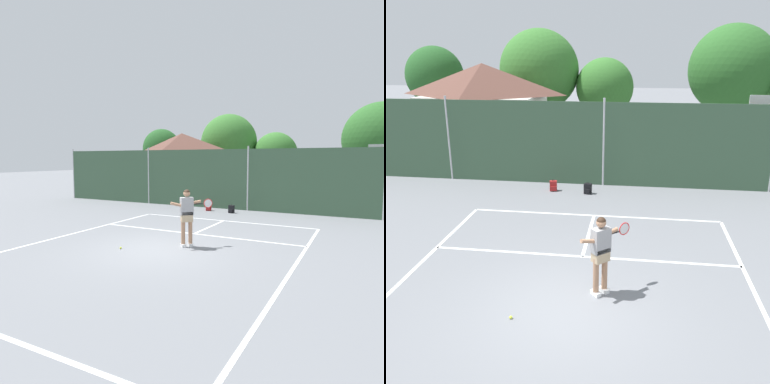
{
  "view_description": "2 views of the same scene",
  "coord_description": "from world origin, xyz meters",
  "views": [
    {
      "loc": [
        5.62,
        -8.66,
        2.83
      ],
      "look_at": [
        -1.11,
        4.49,
        1.36
      ],
      "focal_mm": 31.47,
      "sensor_mm": 36.0,
      "label": 1
    },
    {
      "loc": [
        1.3,
        -7.64,
        5.18
      ],
      "look_at": [
        -0.48,
        5.04,
        0.96
      ],
      "focal_mm": 39.68,
      "sensor_mm": 36.0,
      "label": 2
    }
  ],
  "objects": [
    {
      "name": "court_markings",
      "position": [
        0.0,
        0.65,
        0.0
      ],
      "size": [
        8.3,
        11.1,
        0.01
      ],
      "color": "white",
      "rests_on": "ground"
    },
    {
      "name": "basketball_hoop",
      "position": [
        6.2,
        10.61,
        2.31
      ],
      "size": [
        0.9,
        0.67,
        3.55
      ],
      "color": "#284CB2",
      "rests_on": "ground"
    },
    {
      "name": "tennis_player",
      "position": [
        0.63,
        0.73,
        1.11
      ],
      "size": [
        1.03,
        1.09,
        1.85
      ],
      "color": "silver",
      "rests_on": "ground"
    },
    {
      "name": "backpack_red",
      "position": [
        -1.87,
        7.95,
        0.19
      ],
      "size": [
        0.31,
        0.29,
        0.46
      ],
      "color": "maroon",
      "rests_on": "ground"
    },
    {
      "name": "backpack_black",
      "position": [
        -0.49,
        7.78,
        0.19
      ],
      "size": [
        0.31,
        0.28,
        0.46
      ],
      "color": "black",
      "rests_on": "ground"
    },
    {
      "name": "ground_plane",
      "position": [
        0.0,
        0.0,
        0.0
      ],
      "size": [
        120.0,
        120.0,
        0.0
      ],
      "primitive_type": "plane",
      "color": "slate"
    },
    {
      "name": "treeline_backdrop",
      "position": [
        1.61,
        18.24,
        3.98
      ],
      "size": [
        25.26,
        4.46,
        6.74
      ],
      "color": "brown",
      "rests_on": "ground"
    },
    {
      "name": "chainlink_fence",
      "position": [
        0.0,
        9.0,
        1.68
      ],
      "size": [
        26.09,
        0.09,
        3.51
      ],
      "color": "#38563D",
      "rests_on": "ground"
    },
    {
      "name": "clubhouse_building",
      "position": [
        -6.4,
        13.18,
        2.42
      ],
      "size": [
        6.02,
        4.57,
        4.68
      ],
      "color": "silver",
      "rests_on": "ground"
    },
    {
      "name": "tennis_ball",
      "position": [
        -1.09,
        -0.48,
        0.03
      ],
      "size": [
        0.07,
        0.07,
        0.07
      ],
      "primitive_type": "sphere",
      "color": "#CCE033",
      "rests_on": "ground"
    }
  ]
}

